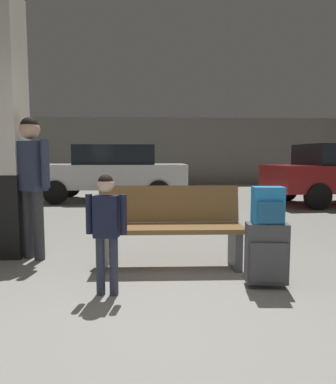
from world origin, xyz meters
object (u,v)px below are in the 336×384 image
bench (169,227)px  adult (31,172)px  suitcase (267,253)px  backpack_bright (268,206)px  parked_car_far (112,171)px  child (106,221)px

bench → adult: size_ratio=0.96×
suitcase → backpack_bright: bearing=-57.4°
backpack_bright → bench: bearing=141.5°
adult → parked_car_far: size_ratio=0.41×
child → backpack_bright: bearing=4.8°
bench → backpack_bright: backpack_bright is taller
suitcase → adult: (-2.47, 1.06, 0.71)m
adult → suitcase: bearing=-23.2°
bench → suitcase: bench is taller
bench → child: (-0.59, -0.82, 0.22)m
child → parked_car_far: parked_car_far is taller
backpack_bright → adult: (-2.47, 1.06, 0.26)m
backpack_bright → child: bearing=-175.2°
suitcase → child: child is taller
backpack_bright → parked_car_far: bearing=107.5°
bench → suitcase: bearing=-38.5°
backpack_bright → adult: size_ratio=0.20×
bench → adult: bearing=167.2°
bench → adult: 1.75m
bench → backpack_bright: bearing=-38.5°
suitcase → child: bearing=-175.2°
backpack_bright → parked_car_far: parked_car_far is taller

